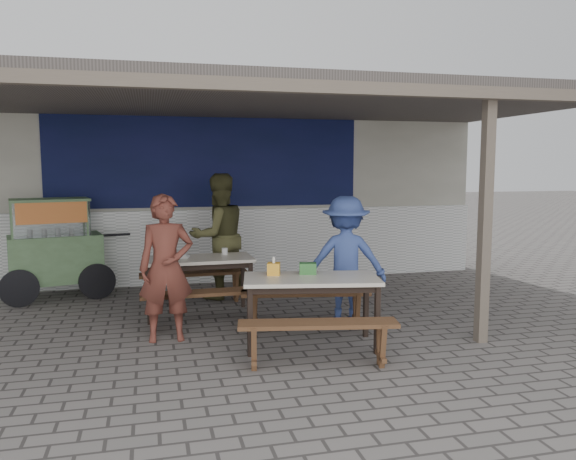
% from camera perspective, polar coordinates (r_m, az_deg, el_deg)
% --- Properties ---
extents(ground, '(60.00, 60.00, 0.00)m').
position_cam_1_polar(ground, '(6.58, -3.43, -10.41)').
color(ground, '#68625E').
rests_on(ground, ground).
extents(back_wall, '(9.00, 1.28, 3.50)m').
position_cam_1_polar(back_wall, '(9.83, -7.34, 5.36)').
color(back_wall, beige).
rests_on(back_wall, ground).
extents(warung_roof, '(9.00, 4.21, 2.81)m').
position_cam_1_polar(warung_roof, '(7.22, -4.79, 12.88)').
color(warung_roof, '#504A45').
rests_on(warung_roof, ground).
extents(table_left, '(1.39, 0.69, 0.75)m').
position_cam_1_polar(table_left, '(7.26, -9.11, -3.42)').
color(table_left, silver).
rests_on(table_left, ground).
extents(bench_left_street, '(1.48, 0.31, 0.45)m').
position_cam_1_polar(bench_left_street, '(6.73, -8.49, -7.10)').
color(bench_left_street, brown).
rests_on(bench_left_street, ground).
extents(bench_left_wall, '(1.48, 0.31, 0.45)m').
position_cam_1_polar(bench_left_wall, '(7.93, -9.55, -5.02)').
color(bench_left_wall, brown).
rests_on(bench_left_wall, ground).
extents(table_right, '(1.52, 0.94, 0.75)m').
position_cam_1_polar(table_right, '(5.95, 2.38, -5.54)').
color(table_right, silver).
rests_on(table_right, ground).
extents(bench_right_street, '(1.54, 0.55, 0.45)m').
position_cam_1_polar(bench_right_street, '(5.41, 3.07, -10.42)').
color(bench_right_street, brown).
rests_on(bench_right_street, ground).
extents(bench_right_wall, '(1.54, 0.55, 0.45)m').
position_cam_1_polar(bench_right_wall, '(6.66, 1.80, -7.16)').
color(bench_right_wall, brown).
rests_on(bench_right_wall, ground).
extents(vendor_cart, '(1.72, 1.00, 1.45)m').
position_cam_1_polar(vendor_cart, '(8.75, -22.66, -1.37)').
color(vendor_cart, '#679261').
rests_on(vendor_cart, ground).
extents(patron_street_side, '(0.59, 0.39, 1.62)m').
position_cam_1_polar(patron_street_side, '(6.27, -12.27, -3.79)').
color(patron_street_side, brown).
rests_on(patron_street_side, ground).
extents(patron_wall_side, '(1.06, 0.94, 1.81)m').
position_cam_1_polar(patron_wall_side, '(8.15, -7.05, -0.63)').
color(patron_wall_side, '#4C4B29').
rests_on(patron_wall_side, ground).
extents(patron_right_table, '(1.12, 0.83, 1.55)m').
position_cam_1_polar(patron_right_table, '(6.92, 5.87, -2.98)').
color(patron_right_table, '#3C529C').
rests_on(patron_right_table, ground).
extents(tissue_box, '(0.17, 0.17, 0.13)m').
position_cam_1_polar(tissue_box, '(6.04, -1.46, -3.97)').
color(tissue_box, '#FFAE2A').
rests_on(tissue_box, table_right).
extents(donation_box, '(0.21, 0.16, 0.12)m').
position_cam_1_polar(donation_box, '(6.09, 2.03, -3.93)').
color(donation_box, '#347634').
rests_on(donation_box, table_right).
extents(condiment_jar, '(0.08, 0.08, 0.09)m').
position_cam_1_polar(condiment_jar, '(7.46, -6.45, -2.15)').
color(condiment_jar, silver).
rests_on(condiment_jar, table_left).
extents(condiment_bowl, '(0.20, 0.20, 0.04)m').
position_cam_1_polar(condiment_bowl, '(7.19, -10.62, -2.72)').
color(condiment_bowl, silver).
rests_on(condiment_bowl, table_left).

